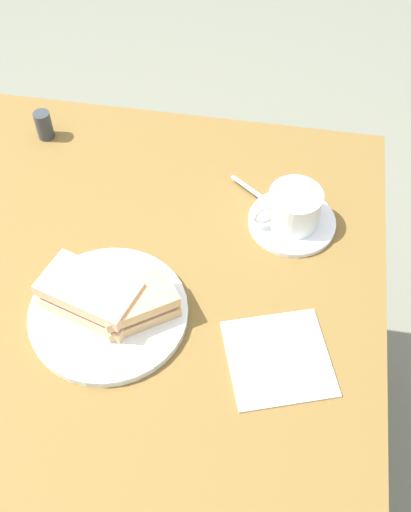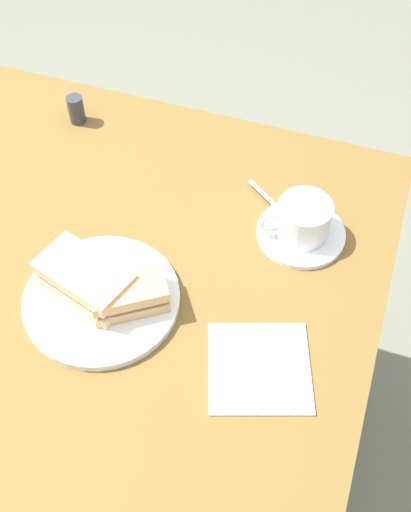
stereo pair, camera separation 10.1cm
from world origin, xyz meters
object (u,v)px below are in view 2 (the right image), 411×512
sandwich_plate (102,299)px  coffee_saucer (301,233)px  sandwich_back (128,294)px  salt_shaker (76,110)px  napkin (259,367)px  coffee_cup (303,218)px  dining_table (2,272)px  sandwich_front (85,279)px  spoon (272,202)px

sandwich_plate → coffee_saucer: 0.36m
sandwich_back → salt_shaker: (-0.28, 0.38, -0.01)m
napkin → coffee_cup: bearing=90.8°
coffee_saucer → salt_shaker: bearing=163.5°
dining_table → sandwich_front: (0.22, -0.05, 0.14)m
sandwich_front → coffee_cup: size_ratio=1.44×
napkin → coffee_saucer: bearing=90.5°
sandwich_back → coffee_cup: 0.32m
dining_table → coffee_cup: bearing=19.4°
sandwich_plate → sandwich_back: (0.05, 0.00, 0.03)m
coffee_saucer → dining_table: bearing=-160.6°
dining_table → spoon: size_ratio=15.62×
sandwich_front → spoon: bearing=50.8°
coffee_cup → napkin: 0.27m
coffee_saucer → spoon: size_ratio=1.77×
sandwich_front → spoon: size_ratio=1.92×
sandwich_plate → coffee_saucer: sandwich_plate is taller
sandwich_front → coffee_saucer: 0.37m
coffee_saucer → spoon: bearing=143.8°
sandwich_back → spoon: 0.32m
sandwich_front → salt_shaker: 0.43m
coffee_cup → salt_shaker: coffee_cup is taller
spoon → salt_shaker: 0.44m
sandwich_front → napkin: bearing=-7.3°
napkin → sandwich_plate: bearing=173.2°
sandwich_front → salt_shaker: bearing=118.4°
sandwich_plate → napkin: bearing=-6.8°
napkin → salt_shaker: size_ratio=2.61×
sandwich_plate → salt_shaker: size_ratio=4.32×
dining_table → coffee_saucer: size_ratio=8.83×
spoon → napkin: bearing=-78.0°
coffee_saucer → coffee_cup: size_ratio=1.33×
sandwich_front → sandwich_back: 0.07m
sandwich_back → dining_table: bearing=169.9°
dining_table → sandwich_plate: bearing=-13.1°
coffee_cup → sandwich_back: bearing=-133.3°
sandwich_plate → spoon: 0.35m
sandwich_back → sandwich_front: bearing=179.2°
spoon → sandwich_back: bearing=-118.9°
dining_table → napkin: size_ratio=9.00×
dining_table → coffee_cup: coffee_cup is taller
sandwich_back → salt_shaker: sandwich_back is taller
dining_table → coffee_cup: (0.51, 0.18, 0.15)m
dining_table → spoon: spoon is taller
coffee_saucer → spoon: spoon is taller
spoon → salt_shaker: size_ratio=1.50×
sandwich_front → sandwich_back: size_ratio=1.23×
sandwich_back → napkin: size_ratio=0.90×
sandwich_plate → sandwich_front: sandwich_front is taller
sandwich_back → coffee_cup: coffee_cup is taller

